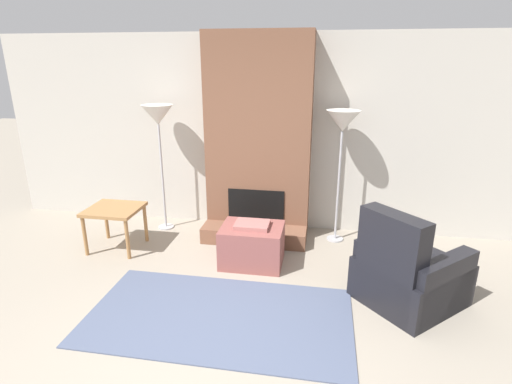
% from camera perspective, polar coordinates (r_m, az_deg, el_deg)
% --- Properties ---
extents(ground_plane, '(24.00, 24.00, 0.00)m').
position_cam_1_polar(ground_plane, '(3.29, -8.45, -25.22)').
color(ground_plane, gray).
extents(wall_back, '(7.38, 0.06, 2.60)m').
position_cam_1_polar(wall_back, '(5.44, 0.84, 8.24)').
color(wall_back, '#BCB7AD').
rests_on(wall_back, ground_plane).
extents(fireplace, '(1.34, 0.78, 2.60)m').
position_cam_1_polar(fireplace, '(5.19, 0.36, 6.91)').
color(fireplace, brown).
rests_on(fireplace, ground_plane).
extents(ottoman, '(0.70, 0.54, 0.51)m').
position_cam_1_polar(ottoman, '(4.63, -0.56, -7.51)').
color(ottoman, '#8C4C47').
rests_on(ottoman, ground_plane).
extents(armchair, '(1.19, 1.19, 0.98)m').
position_cam_1_polar(armchair, '(4.16, 20.67, -11.07)').
color(armchair, black).
rests_on(armchair, ground_plane).
extents(side_table, '(0.63, 0.58, 0.54)m').
position_cam_1_polar(side_table, '(5.21, -19.57, -2.92)').
color(side_table, '#9E7042').
rests_on(side_table, ground_plane).
extents(floor_lamp_left, '(0.41, 0.41, 1.71)m').
position_cam_1_polar(floor_lamp_left, '(5.41, -13.83, 10.11)').
color(floor_lamp_left, '#ADADB2').
rests_on(floor_lamp_left, ground_plane).
extents(floor_lamp_right, '(0.41, 0.41, 1.69)m').
position_cam_1_polar(floor_lamp_right, '(4.98, 12.27, 9.31)').
color(floor_lamp_right, '#ADADB2').
rests_on(floor_lamp_right, ground_plane).
extents(area_rug, '(2.43, 1.29, 0.01)m').
position_cam_1_polar(area_rug, '(3.88, -5.28, -17.23)').
color(area_rug, '#4C5670').
rests_on(area_rug, ground_plane).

